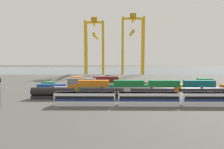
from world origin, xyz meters
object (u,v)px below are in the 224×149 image
signal_mast (0,89)px  gantry_crane_central (133,38)px  shipping_container_25 (106,85)px  gantry_crane_west (95,40)px  shipping_container_13 (52,87)px  shipping_container_1 (94,90)px  shipping_container_19 (204,87)px  shipping_container_16 (112,87)px  freight_tank_row (152,93)px  shipping_container_17 (143,87)px  passenger_train (148,98)px

signal_mast → gantry_crane_central: gantry_crane_central is taller
shipping_container_25 → gantry_crane_central: size_ratio=0.24×
gantry_crane_central → gantry_crane_west: bearing=177.8°
shipping_container_13 → shipping_container_25: 24.35m
signal_mast → gantry_crane_central: bearing=67.2°
shipping_container_1 → shipping_container_25: size_ratio=1.00×
shipping_container_19 → gantry_crane_west: gantry_crane_west is taller
shipping_container_1 → shipping_container_25: same height
signal_mast → shipping_container_16: 43.78m
freight_tank_row → shipping_container_17: freight_tank_row is taller
shipping_container_1 → shipping_container_17: (20.63, 6.95, 0.00)m
signal_mast → shipping_container_1: (24.12, 23.19, -4.15)m
signal_mast → shipping_container_25: size_ratio=0.70×
shipping_container_17 → shipping_container_13: bearing=180.0°
freight_tank_row → shipping_container_17: 17.53m
shipping_container_16 → shipping_container_17: same height
shipping_container_1 → shipping_container_16: (7.35, 6.95, 0.00)m
passenger_train → shipping_container_16: 28.93m
shipping_container_19 → gantry_crane_west: (-55.41, 84.32, 26.69)m
freight_tank_row → shipping_container_16: 22.34m
freight_tank_row → shipping_container_25: size_ratio=6.90×
passenger_train → shipping_container_17: size_ratio=9.28×
gantry_crane_central → shipping_container_16: bearing=-101.0°
shipping_container_25 → gantry_crane_west: (-12.36, 77.37, 26.69)m
shipping_container_13 → shipping_container_17: size_ratio=2.00×
signal_mast → shipping_container_19: 77.52m
shipping_container_13 → shipping_container_25: same height
signal_mast → shipping_container_19: signal_mast is taller
gantry_crane_west → signal_mast: bearing=-97.9°
signal_mast → shipping_container_25: signal_mast is taller
shipping_container_1 → gantry_crane_west: (-8.23, 91.27, 26.69)m
shipping_container_13 → gantry_crane_central: size_ratio=0.24×
shipping_container_19 → shipping_container_25: size_ratio=0.50×
signal_mast → gantry_crane_west: bearing=82.1°
shipping_container_19 → shipping_container_25: same height
shipping_container_1 → shipping_container_16: bearing=43.4°
shipping_container_19 → shipping_container_25: bearing=170.8°
gantry_crane_central → signal_mast: bearing=-112.8°
shipping_container_1 → shipping_container_13: size_ratio=1.00×
freight_tank_row → signal_mast: (-45.34, -12.65, 3.42)m
shipping_container_19 → shipping_container_13: bearing=180.0°
freight_tank_row → shipping_container_16: bearing=128.4°
gantry_crane_west → shipping_container_13: bearing=-97.4°
passenger_train → shipping_container_13: bearing=144.6°
freight_tank_row → shipping_container_25: freight_tank_row is taller
gantry_crane_west → shipping_container_25: bearing=-80.9°
freight_tank_row → shipping_container_1: freight_tank_row is taller
shipping_container_1 → shipping_container_25: 14.51m
gantry_crane_west → shipping_container_1: bearing=-84.9°
shipping_container_25 → gantry_crane_central: (19.42, 76.12, 28.29)m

